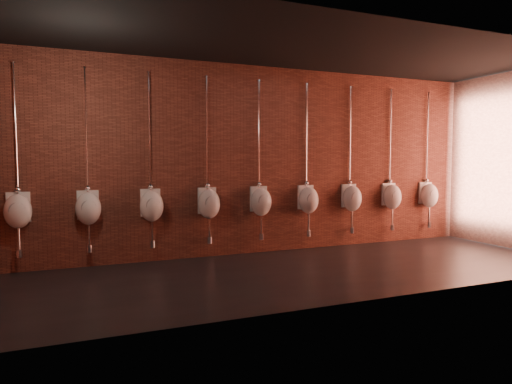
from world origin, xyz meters
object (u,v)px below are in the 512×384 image
urinal_4 (261,201)px  urinal_8 (429,195)px  urinal_5 (308,199)px  urinal_0 (18,210)px  urinal_3 (209,203)px  urinal_7 (392,196)px  urinal_2 (152,205)px  urinal_6 (352,198)px  urinal_1 (88,207)px

urinal_4 → urinal_8: 3.69m
urinal_5 → urinal_8: 2.77m
urinal_0 → urinal_8: bearing=0.0°
urinal_3 → urinal_5: size_ratio=1.00×
urinal_7 → urinal_2: bearing=180.0°
urinal_2 → urinal_6: bearing=0.0°
urinal_1 → urinal_0: bearing=180.0°
urinal_3 → urinal_7: size_ratio=1.00×
urinal_3 → urinal_6: (2.77, 0.00, 0.00)m
urinal_0 → urinal_7: 6.45m
urinal_4 → urinal_1: bearing=180.0°
urinal_6 → urinal_1: bearing=180.0°
urinal_3 → urinal_0: bearing=180.0°
urinal_0 → urinal_3: bearing=0.0°
urinal_4 → urinal_7: bearing=0.0°
urinal_7 → urinal_0: bearing=180.0°
urinal_1 → urinal_6: size_ratio=1.00×
urinal_0 → urinal_5: bearing=0.0°
urinal_5 → urinal_3: bearing=180.0°
urinal_0 → urinal_2: bearing=0.0°
urinal_5 → urinal_7: 1.84m
urinal_2 → urinal_3: 0.92m
urinal_5 → urinal_7: (1.84, 0.00, 0.00)m
urinal_1 → urinal_3: same height
urinal_3 → urinal_8: 4.61m
urinal_4 → urinal_8: (3.69, 0.00, 0.00)m
urinal_3 → urinal_4: bearing=0.0°
urinal_5 → urinal_6: same height
urinal_5 → urinal_6: 0.92m
urinal_7 → urinal_8: bearing=0.0°
urinal_2 → urinal_3: bearing=0.0°
urinal_0 → urinal_2: same height
urinal_3 → urinal_5: bearing=0.0°
urinal_3 → urinal_4: 0.92m
urinal_0 → urinal_3: 2.77m
urinal_5 → urinal_7: bearing=0.0°
urinal_1 → urinal_2: same height
urinal_2 → urinal_0: bearing=180.0°
urinal_2 → urinal_5: size_ratio=1.00×
urinal_1 → urinal_5: bearing=0.0°
urinal_7 → urinal_8: size_ratio=1.00×
urinal_5 → urinal_8: (2.77, 0.00, 0.00)m
urinal_3 → urinal_7: bearing=0.0°
urinal_2 → urinal_4: bearing=0.0°
urinal_1 → urinal_7: (5.53, 0.00, 0.00)m
urinal_1 → urinal_6: same height
urinal_2 → urinal_5: (2.77, 0.00, 0.00)m
urinal_5 → urinal_0: bearing=180.0°
urinal_7 → urinal_4: bearing=180.0°
urinal_2 → urinal_7: same height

